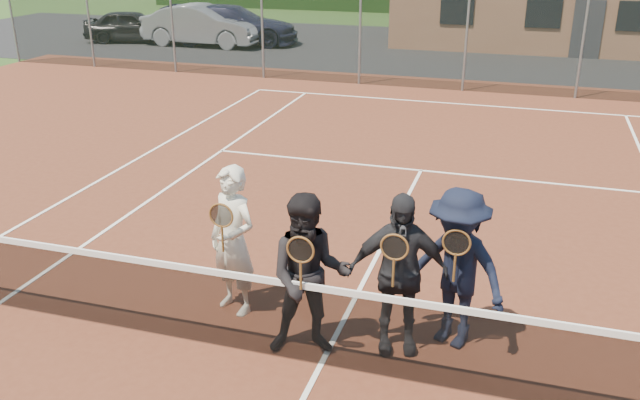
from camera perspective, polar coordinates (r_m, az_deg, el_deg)
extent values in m
plane|color=#274418|center=(26.08, 13.45, 11.92)|extent=(220.00, 220.00, 0.00)
cube|color=#562819|center=(7.30, 0.09, -13.77)|extent=(30.00, 30.00, 0.02)
cube|color=black|center=(26.65, 4.67, 12.64)|extent=(40.00, 12.00, 0.01)
cube|color=black|center=(37.89, 15.07, 15.57)|extent=(40.00, 1.20, 1.10)
imported|color=black|center=(28.95, -15.54, 13.94)|extent=(3.97, 2.39, 1.26)
imported|color=gray|center=(27.42, -9.80, 14.29)|extent=(4.72, 1.71, 1.55)
imported|color=#1A1A34|center=(27.58, -7.41, 14.41)|extent=(5.44, 2.94, 1.50)
cube|color=white|center=(18.14, 11.33, 7.96)|extent=(10.97, 0.06, 0.01)
cube|color=white|center=(12.91, 8.50, 2.48)|extent=(8.23, 0.06, 0.01)
cube|color=white|center=(7.30, 0.09, -13.67)|extent=(0.06, 12.80, 0.01)
cube|color=black|center=(7.04, 0.09, -10.66)|extent=(11.60, 0.02, 0.88)
cube|color=white|center=(6.81, 0.09, -7.46)|extent=(11.60, 0.03, 0.07)
cylinder|color=slate|center=(25.60, -24.51, 13.82)|extent=(0.07, 0.07, 3.00)
cylinder|color=slate|center=(23.75, -18.87, 14.10)|extent=(0.07, 0.07, 3.00)
cylinder|color=slate|center=(22.15, -12.33, 14.25)|extent=(0.07, 0.07, 3.00)
cylinder|color=slate|center=(20.86, -4.88, 14.21)|extent=(0.07, 0.07, 3.00)
cylinder|color=slate|center=(19.94, 3.39, 13.90)|extent=(0.07, 0.07, 3.00)
cylinder|color=slate|center=(19.45, 12.23, 13.25)|extent=(0.07, 0.07, 3.00)
cylinder|color=slate|center=(19.41, 21.26, 12.28)|extent=(0.07, 0.07, 3.00)
cube|color=black|center=(19.45, 12.23, 13.25)|extent=(30.00, 0.03, 3.00)
cube|color=#9E6B4C|center=(29.89, 22.25, 14.86)|extent=(15.00, 8.00, 2.80)
cube|color=#2D2D33|center=(25.92, 21.56, 13.20)|extent=(1.00, 0.06, 2.00)
cube|color=black|center=(25.94, 11.47, 15.38)|extent=(1.20, 0.06, 1.00)
cube|color=black|center=(25.80, 18.31, 14.70)|extent=(1.20, 0.06, 1.00)
cube|color=black|center=(26.00, 25.09, 13.83)|extent=(1.20, 0.06, 1.00)
imported|color=silver|center=(7.88, -7.32, -3.43)|extent=(0.77, 0.65, 1.80)
torus|color=brown|center=(7.48, -8.32, -1.30)|extent=(0.29, 0.02, 0.29)
cylinder|color=black|center=(7.48, -8.32, -1.30)|extent=(0.25, 0.00, 0.25)
cylinder|color=brown|center=(7.60, -8.21, -3.24)|extent=(0.03, 0.03, 0.32)
imported|color=black|center=(7.06, -0.91, -6.43)|extent=(1.03, 0.91, 1.80)
torus|color=brown|center=(6.63, -1.66, -4.21)|extent=(0.29, 0.02, 0.29)
cylinder|color=black|center=(6.63, -1.66, -4.21)|extent=(0.25, 0.00, 0.25)
cylinder|color=brown|center=(6.76, -1.63, -6.34)|extent=(0.03, 0.03, 0.32)
imported|color=#222327|center=(7.15, 6.58, -6.17)|extent=(1.13, 0.70, 1.80)
torus|color=brown|center=(6.72, 6.29, -3.97)|extent=(0.29, 0.02, 0.29)
cylinder|color=black|center=(6.72, 6.29, -3.97)|extent=(0.25, 0.00, 0.25)
cylinder|color=brown|center=(6.85, 6.20, -6.08)|extent=(0.03, 0.03, 0.32)
imported|color=black|center=(7.34, 11.42, -5.70)|extent=(1.33, 1.07, 1.80)
torus|color=brown|center=(6.91, 11.43, -3.54)|extent=(0.29, 0.02, 0.29)
cylinder|color=black|center=(6.91, 11.43, -3.54)|extent=(0.25, 0.00, 0.25)
cylinder|color=brown|center=(7.04, 11.26, -5.60)|extent=(0.03, 0.03, 0.32)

